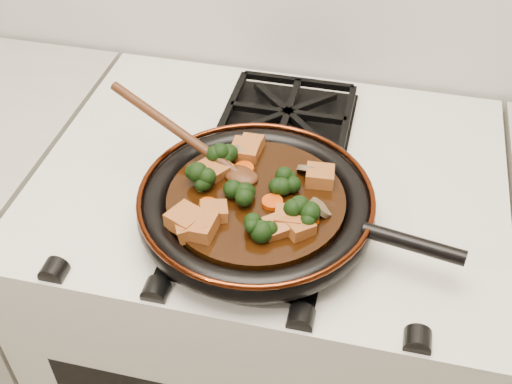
# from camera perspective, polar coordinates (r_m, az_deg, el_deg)

# --- Properties ---
(stove) EXTENTS (0.76, 0.60, 0.90)m
(stove) POSITION_cam_1_polar(r_m,az_deg,el_deg) (1.40, 1.04, -12.33)
(stove) COLOR beige
(stove) RESTS_ON ground
(burner_grate_front) EXTENTS (0.23, 0.23, 0.03)m
(burner_grate_front) POSITION_cam_1_polar(r_m,az_deg,el_deg) (0.95, -0.42, -3.10)
(burner_grate_front) COLOR black
(burner_grate_front) RESTS_ON stove
(burner_grate_back) EXTENTS (0.23, 0.23, 0.03)m
(burner_grate_back) POSITION_cam_1_polar(r_m,az_deg,el_deg) (1.16, 2.83, 6.69)
(burner_grate_back) COLOR black
(burner_grate_back) RESTS_ON stove
(skillet) EXTENTS (0.47, 0.35, 0.05)m
(skillet) POSITION_cam_1_polar(r_m,az_deg,el_deg) (0.94, 0.12, -1.20)
(skillet) COLOR black
(skillet) RESTS_ON burner_grate_front
(braising_sauce) EXTENTS (0.26, 0.26, 0.02)m
(braising_sauce) POSITION_cam_1_polar(r_m,az_deg,el_deg) (0.93, 0.00, -0.94)
(braising_sauce) COLOR black
(braising_sauce) RESTS_ON skillet
(tofu_cube_0) EXTENTS (0.06, 0.06, 0.03)m
(tofu_cube_0) POSITION_cam_1_polar(r_m,az_deg,el_deg) (0.89, -6.28, -2.44)
(tofu_cube_0) COLOR #945022
(tofu_cube_0) RESTS_ON braising_sauce
(tofu_cube_1) EXTENTS (0.05, 0.05, 0.03)m
(tofu_cube_1) POSITION_cam_1_polar(r_m,az_deg,el_deg) (0.88, 1.79, -3.17)
(tofu_cube_1) COLOR #945022
(tofu_cube_1) RESTS_ON braising_sauce
(tofu_cube_2) EXTENTS (0.04, 0.04, 0.03)m
(tofu_cube_2) POSITION_cam_1_polar(r_m,az_deg,el_deg) (0.89, 2.87, -2.34)
(tofu_cube_2) COLOR #945022
(tofu_cube_2) RESTS_ON braising_sauce
(tofu_cube_3) EXTENTS (0.05, 0.05, 0.03)m
(tofu_cube_3) POSITION_cam_1_polar(r_m,az_deg,el_deg) (0.88, -5.03, -3.11)
(tofu_cube_3) COLOR #945022
(tofu_cube_3) RESTS_ON braising_sauce
(tofu_cube_4) EXTENTS (0.05, 0.05, 0.03)m
(tofu_cube_4) POSITION_cam_1_polar(r_m,az_deg,el_deg) (0.95, 5.69, 1.40)
(tofu_cube_4) COLOR #945022
(tofu_cube_4) RESTS_ON braising_sauce
(tofu_cube_5) EXTENTS (0.06, 0.05, 0.03)m
(tofu_cube_5) POSITION_cam_1_polar(r_m,az_deg,el_deg) (0.88, -5.75, -3.12)
(tofu_cube_5) COLOR #945022
(tofu_cube_5) RESTS_ON braising_sauce
(tofu_cube_6) EXTENTS (0.05, 0.05, 0.03)m
(tofu_cube_6) POSITION_cam_1_polar(r_m,az_deg,el_deg) (0.90, -3.78, -1.79)
(tofu_cube_6) COLOR #945022
(tofu_cube_6) RESTS_ON braising_sauce
(tofu_cube_7) EXTENTS (0.04, 0.04, 0.02)m
(tofu_cube_7) POSITION_cam_1_polar(r_m,az_deg,el_deg) (1.01, -0.42, 4.13)
(tofu_cube_7) COLOR #945022
(tofu_cube_7) RESTS_ON braising_sauce
(tofu_cube_8) EXTENTS (0.04, 0.04, 0.02)m
(tofu_cube_8) POSITION_cam_1_polar(r_m,az_deg,el_deg) (0.99, -0.95, 3.66)
(tofu_cube_8) COLOR #945022
(tofu_cube_8) RESTS_ON braising_sauce
(tofu_cube_9) EXTENTS (0.05, 0.05, 0.03)m
(tofu_cube_9) POSITION_cam_1_polar(r_m,az_deg,el_deg) (0.88, 3.82, -3.14)
(tofu_cube_9) COLOR #945022
(tofu_cube_9) RESTS_ON braising_sauce
(tofu_cube_10) EXTENTS (0.06, 0.06, 0.02)m
(tofu_cube_10) POSITION_cam_1_polar(r_m,az_deg,el_deg) (0.97, -3.59, 2.10)
(tofu_cube_10) COLOR #945022
(tofu_cube_10) RESTS_ON braising_sauce
(broccoli_floret_0) EXTENTS (0.07, 0.06, 0.06)m
(broccoli_floret_0) POSITION_cam_1_polar(r_m,az_deg,el_deg) (0.87, 0.45, -3.08)
(broccoli_floret_0) COLOR black
(broccoli_floret_0) RESTS_ON braising_sauce
(broccoli_floret_1) EXTENTS (0.09, 0.08, 0.08)m
(broccoli_floret_1) POSITION_cam_1_polar(r_m,az_deg,el_deg) (0.97, -3.26, 2.96)
(broccoli_floret_1) COLOR black
(broccoli_floret_1) RESTS_ON braising_sauce
(broccoli_floret_2) EXTENTS (0.07, 0.07, 0.08)m
(broccoli_floret_2) POSITION_cam_1_polar(r_m,az_deg,el_deg) (0.94, -5.00, 0.81)
(broccoli_floret_2) COLOR black
(broccoli_floret_2) RESTS_ON braising_sauce
(broccoli_floret_3) EXTENTS (0.09, 0.08, 0.07)m
(broccoli_floret_3) POSITION_cam_1_polar(r_m,az_deg,el_deg) (0.92, -1.39, -0.27)
(broccoli_floret_3) COLOR black
(broccoli_floret_3) RESTS_ON braising_sauce
(broccoli_floret_4) EXTENTS (0.08, 0.09, 0.06)m
(broccoli_floret_4) POSITION_cam_1_polar(r_m,az_deg,el_deg) (0.93, 2.78, 0.60)
(broccoli_floret_4) COLOR black
(broccoli_floret_4) RESTS_ON braising_sauce
(broccoli_floret_5) EXTENTS (0.08, 0.09, 0.06)m
(broccoli_floret_5) POSITION_cam_1_polar(r_m,az_deg,el_deg) (0.89, 3.94, -2.13)
(broccoli_floret_5) COLOR black
(broccoli_floret_5) RESTS_ON braising_sauce
(carrot_coin_0) EXTENTS (0.03, 0.03, 0.01)m
(carrot_coin_0) POSITION_cam_1_polar(r_m,az_deg,el_deg) (0.97, -1.12, 1.99)
(carrot_coin_0) COLOR #B83805
(carrot_coin_0) RESTS_ON braising_sauce
(carrot_coin_1) EXTENTS (0.03, 0.03, 0.02)m
(carrot_coin_1) POSITION_cam_1_polar(r_m,az_deg,el_deg) (0.89, 4.69, -2.47)
(carrot_coin_1) COLOR #B83805
(carrot_coin_1) RESTS_ON braising_sauce
(carrot_coin_2) EXTENTS (0.03, 0.03, 0.02)m
(carrot_coin_2) POSITION_cam_1_polar(r_m,az_deg,el_deg) (0.88, 1.53, -2.94)
(carrot_coin_2) COLOR #B83805
(carrot_coin_2) RESTS_ON braising_sauce
(carrot_coin_3) EXTENTS (0.03, 0.03, 0.02)m
(carrot_coin_3) POSITION_cam_1_polar(r_m,az_deg,el_deg) (0.91, -4.12, -1.25)
(carrot_coin_3) COLOR #B83805
(carrot_coin_3) RESTS_ON braising_sauce
(carrot_coin_4) EXTENTS (0.03, 0.03, 0.01)m
(carrot_coin_4) POSITION_cam_1_polar(r_m,az_deg,el_deg) (0.89, -6.18, -2.68)
(carrot_coin_4) COLOR #B83805
(carrot_coin_4) RESTS_ON braising_sauce
(carrot_coin_5) EXTENTS (0.03, 0.03, 0.01)m
(carrot_coin_5) POSITION_cam_1_polar(r_m,az_deg,el_deg) (0.91, 1.46, -0.91)
(carrot_coin_5) COLOR #B83805
(carrot_coin_5) RESTS_ON braising_sauce
(mushroom_slice_0) EXTENTS (0.04, 0.04, 0.03)m
(mushroom_slice_0) POSITION_cam_1_polar(r_m,az_deg,el_deg) (0.99, -1.16, 3.49)
(mushroom_slice_0) COLOR brown
(mushroom_slice_0) RESTS_ON braising_sauce
(mushroom_slice_1) EXTENTS (0.04, 0.03, 0.03)m
(mushroom_slice_1) POSITION_cam_1_polar(r_m,az_deg,el_deg) (0.97, 4.69, 1.99)
(mushroom_slice_1) COLOR brown
(mushroom_slice_1) RESTS_ON braising_sauce
(mushroom_slice_2) EXTENTS (0.05, 0.05, 0.03)m
(mushroom_slice_2) POSITION_cam_1_polar(r_m,az_deg,el_deg) (0.91, 5.75, -1.41)
(mushroom_slice_2) COLOR brown
(mushroom_slice_2) RESTS_ON braising_sauce
(mushroom_slice_3) EXTENTS (0.05, 0.05, 0.03)m
(mushroom_slice_3) POSITION_cam_1_polar(r_m,az_deg,el_deg) (0.90, -5.59, -1.80)
(mushroom_slice_3) COLOR brown
(mushroom_slice_3) RESTS_ON braising_sauce
(wooden_spoon) EXTENTS (0.15, 0.08, 0.25)m
(wooden_spoon) POSITION_cam_1_polar(r_m,az_deg,el_deg) (0.97, -4.77, 3.87)
(wooden_spoon) COLOR #3F1E0D
(wooden_spoon) RESTS_ON braising_sauce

